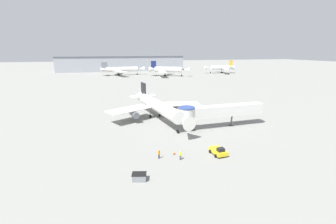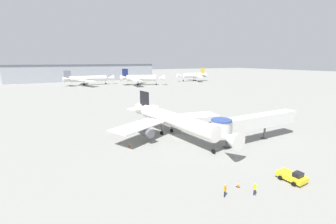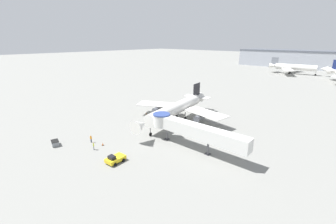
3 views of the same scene
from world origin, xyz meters
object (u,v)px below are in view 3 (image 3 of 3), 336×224
object	(u,v)px
traffic_cone_starboard_wing	(205,133)
traffic_cone_port_wing	(146,113)
service_container_gray	(55,143)
ground_crew_wing_walker	(91,138)
ground_crew_marshaller	(94,145)
traffic_cone_apron_front	(103,144)
background_jet_gray_tail	(294,67)
main_airplane	(177,108)
pushback_tug_yellow	(115,159)
jet_bridge	(190,129)

from	to	relation	value
traffic_cone_starboard_wing	traffic_cone_port_wing	bearing A→B (deg)	177.97
service_container_gray	traffic_cone_port_wing	bearing A→B (deg)	92.81
service_container_gray	traffic_cone_starboard_wing	xyz separation A→B (m)	(21.54, 28.10, -0.21)
traffic_cone_port_wing	ground_crew_wing_walker	distance (m)	23.37
ground_crew_marshaller	ground_crew_wing_walker	world-z (taller)	ground_crew_wing_walker
traffic_cone_apron_front	background_jet_gray_tail	xyz separation A→B (m)	(-0.70, 152.18, 4.38)
ground_crew_marshaller	ground_crew_wing_walker	xyz separation A→B (m)	(-3.77, 1.47, 0.01)
main_airplane	pushback_tug_yellow	distance (m)	26.93
traffic_cone_apron_front	ground_crew_marshaller	world-z (taller)	ground_crew_marshaller
main_airplane	traffic_cone_starboard_wing	xyz separation A→B (m)	(11.74, -2.88, -3.56)
service_container_gray	ground_crew_wing_walker	distance (m)	7.85
jet_bridge	traffic_cone_apron_front	bearing A→B (deg)	-142.34
traffic_cone_apron_front	service_container_gray	bearing A→B (deg)	-136.99
pushback_tug_yellow	traffic_cone_starboard_wing	distance (m)	23.71
jet_bridge	traffic_cone_starboard_wing	size ratio (longest dim) A/B	31.31
pushback_tug_yellow	traffic_cone_starboard_wing	world-z (taller)	pushback_tug_yellow
main_airplane	ground_crew_marshaller	xyz separation A→B (m)	(-1.44, -26.11, -2.90)
ground_crew_marshaller	ground_crew_wing_walker	bearing A→B (deg)	8.60
jet_bridge	pushback_tug_yellow	bearing A→B (deg)	-116.66
main_airplane	service_container_gray	distance (m)	32.67
traffic_cone_starboard_wing	background_jet_gray_tail	bearing A→B (deg)	96.23
traffic_cone_apron_front	ground_crew_wing_walker	world-z (taller)	ground_crew_wing_walker
jet_bridge	traffic_cone_apron_front	world-z (taller)	jet_bridge
pushback_tug_yellow	ground_crew_marshaller	world-z (taller)	ground_crew_marshaller
main_airplane	background_jet_gray_tail	xyz separation A→B (m)	(-2.62, 128.55, 0.80)
jet_bridge	ground_crew_marshaller	world-z (taller)	jet_bridge
traffic_cone_starboard_wing	ground_crew_marshaller	world-z (taller)	ground_crew_marshaller
jet_bridge	traffic_cone_apron_front	distance (m)	20.08
traffic_cone_port_wing	main_airplane	bearing A→B (deg)	10.46
traffic_cone_starboard_wing	ground_crew_wing_walker	bearing A→B (deg)	-127.92
background_jet_gray_tail	service_container_gray	bearing A→B (deg)	172.23
service_container_gray	traffic_cone_apron_front	bearing A→B (deg)	43.01
jet_bridge	traffic_cone_apron_front	size ratio (longest dim) A/B	32.77
traffic_cone_starboard_wing	ground_crew_marshaller	bearing A→B (deg)	-119.56
ground_crew_wing_walker	traffic_cone_port_wing	bearing A→B (deg)	-98.34
traffic_cone_starboard_wing	background_jet_gray_tail	distance (m)	132.29
jet_bridge	ground_crew_marshaller	xyz separation A→B (m)	(-14.66, -15.02, -3.44)
main_airplane	traffic_cone_apron_front	world-z (taller)	main_airplane
pushback_tug_yellow	traffic_cone_starboard_wing	bearing A→B (deg)	72.33
jet_bridge	service_container_gray	bearing A→B (deg)	-141.14
traffic_cone_starboard_wing	ground_crew_marshaller	size ratio (longest dim) A/B	0.43
main_airplane	background_jet_gray_tail	distance (m)	128.58
traffic_cone_port_wing	traffic_cone_apron_front	bearing A→B (deg)	-66.66
pushback_tug_yellow	traffic_cone_apron_front	size ratio (longest dim) A/B	5.39
jet_bridge	background_jet_gray_tail	bearing A→B (deg)	94.52
traffic_cone_apron_front	ground_crew_wing_walker	distance (m)	3.51
pushback_tug_yellow	traffic_cone_port_wing	bearing A→B (deg)	121.77
service_container_gray	ground_crew_marshaller	xyz separation A→B (m)	(8.37, 4.87, 0.45)
jet_bridge	traffic_cone_port_wing	distance (m)	26.38
service_container_gray	ground_crew_wing_walker	bearing A→B (deg)	54.09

